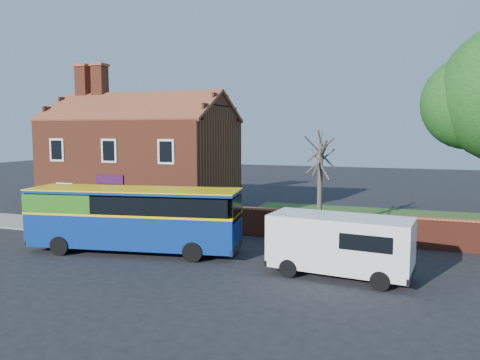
% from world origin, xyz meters
% --- Properties ---
extents(ground, '(120.00, 120.00, 0.00)m').
position_xyz_m(ground, '(0.00, 0.00, 0.00)').
color(ground, black).
rests_on(ground, ground).
extents(pavement, '(18.00, 3.50, 0.12)m').
position_xyz_m(pavement, '(-7.00, 5.75, 0.06)').
color(pavement, gray).
rests_on(pavement, ground).
extents(kerb, '(18.00, 0.15, 0.14)m').
position_xyz_m(kerb, '(-7.00, 4.00, 0.07)').
color(kerb, slate).
rests_on(kerb, ground).
extents(grass_strip, '(26.00, 12.00, 0.04)m').
position_xyz_m(grass_strip, '(13.00, 13.00, 0.02)').
color(grass_strip, '#426B28').
rests_on(grass_strip, ground).
extents(shop_building, '(12.30, 8.13, 10.50)m').
position_xyz_m(shop_building, '(-7.02, 11.50, 3.41)').
color(shop_building, brown).
rests_on(shop_building, ground).
extents(boundary_wall, '(22.00, 0.38, 1.60)m').
position_xyz_m(boundary_wall, '(13.00, 7.00, 0.81)').
color(boundary_wall, maroon).
rests_on(boundary_wall, ground).
extents(bus, '(10.43, 4.13, 3.09)m').
position_xyz_m(bus, '(-2.05, 1.74, 1.76)').
color(bus, navy).
rests_on(bus, ground).
extents(van_near, '(5.81, 2.89, 2.45)m').
position_xyz_m(van_near, '(8.13, 1.19, 1.37)').
color(van_near, white).
rests_on(van_near, ground).
extents(bare_tree, '(2.10, 2.50, 5.59)m').
position_xyz_m(bare_tree, '(5.93, 9.30, 2.87)').
color(bare_tree, '#4C4238').
rests_on(bare_tree, ground).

